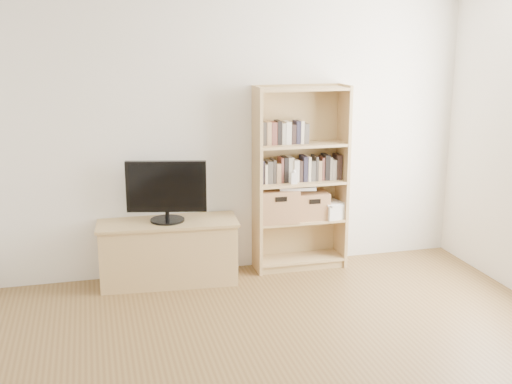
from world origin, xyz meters
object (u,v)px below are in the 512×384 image
object	(u,v)px
television	(166,191)
basket_left	(277,205)
bookshelf	(301,179)
laptop	(297,187)
baby_monitor	(294,178)
tv_stand	(169,253)
basket_right	(311,205)

from	to	relation	value
television	basket_left	world-z (taller)	television
basket_left	television	bearing A→B (deg)	-174.81
bookshelf	laptop	bearing A→B (deg)	-154.25
basket_left	laptop	distance (m)	0.25
bookshelf	baby_monitor	bearing A→B (deg)	-135.00
baby_monitor	bookshelf	bearing A→B (deg)	48.47
bookshelf	television	world-z (taller)	bookshelf
basket_left	laptop	world-z (taller)	laptop
tv_stand	bookshelf	bearing A→B (deg)	7.69
television	basket_right	distance (m)	1.39
tv_stand	laptop	xyz separation A→B (m)	(1.22, 0.05, 0.52)
television	bookshelf	bearing A→B (deg)	16.18
bookshelf	basket_right	distance (m)	0.28
baby_monitor	television	bearing A→B (deg)	-177.61
tv_stand	television	xyz separation A→B (m)	(0.00, 0.00, 0.57)
basket_left	basket_right	xyz separation A→B (m)	(0.34, -0.00, -0.02)
television	baby_monitor	world-z (taller)	television
bookshelf	baby_monitor	xyz separation A→B (m)	(-0.10, -0.10, 0.03)
tv_stand	basket_left	size ratio (longest dim) A/B	3.24
bookshelf	basket_right	world-z (taller)	bookshelf
tv_stand	bookshelf	xyz separation A→B (m)	(1.26, 0.07, 0.59)
baby_monitor	basket_right	world-z (taller)	baby_monitor
bookshelf	laptop	world-z (taller)	bookshelf
baby_monitor	laptop	distance (m)	0.14
tv_stand	laptop	bearing A→B (deg)	6.86
bookshelf	basket_left	distance (m)	0.33
television	tv_stand	bearing A→B (deg)	0.00
baby_monitor	basket_left	world-z (taller)	baby_monitor
basket_left	laptop	bearing A→B (deg)	-3.27
baby_monitor	basket_left	size ratio (longest dim) A/B	0.29
basket_left	basket_right	size ratio (longest dim) A/B	1.20
bookshelf	television	xyz separation A→B (m)	(-1.26, -0.07, -0.02)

